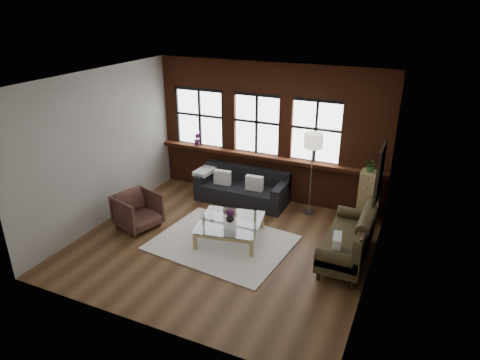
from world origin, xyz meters
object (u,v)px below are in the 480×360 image
at_px(vintage_settee, 348,235).
at_px(floor_lamp, 311,171).
at_px(dark_sofa, 242,186).
at_px(armchair, 138,211).
at_px(coffee_table, 230,230).
at_px(vase, 230,218).
at_px(drawer_chest, 367,197).

xyz_separation_m(vintage_settee, floor_lamp, (-1.13, 1.53, 0.49)).
relative_size(dark_sofa, armchair, 2.59).
relative_size(vintage_settee, coffee_table, 1.58).
bearing_deg(coffee_table, vase, -141.34).
xyz_separation_m(vintage_settee, coffee_table, (-2.25, -0.23, -0.32)).
bearing_deg(drawer_chest, coffee_table, -141.84).
xyz_separation_m(vase, floor_lamp, (1.12, 1.77, 0.52)).
xyz_separation_m(vintage_settee, drawer_chest, (0.09, 1.60, 0.08)).
distance_m(vintage_settee, drawer_chest, 1.60).
bearing_deg(dark_sofa, coffee_table, -73.73).
xyz_separation_m(armchair, drawer_chest, (4.31, 2.17, 0.21)).
relative_size(dark_sofa, vase, 12.66).
bearing_deg(vintage_settee, vase, -174.04).
bearing_deg(vase, floor_lamp, 57.74).
distance_m(coffee_table, drawer_chest, 2.99).
height_order(vintage_settee, coffee_table, vintage_settee).
bearing_deg(drawer_chest, floor_lamp, -176.84).
relative_size(armchair, floor_lamp, 0.41).
relative_size(coffee_table, drawer_chest, 1.04).
distance_m(dark_sofa, coffee_table, 1.75).
relative_size(dark_sofa, coffee_table, 1.75).
bearing_deg(floor_lamp, drawer_chest, 3.16).
relative_size(armchair, drawer_chest, 0.70).
relative_size(vintage_settee, vase, 11.40).
xyz_separation_m(vintage_settee, armchair, (-4.22, -0.57, -0.14)).
distance_m(vintage_settee, coffee_table, 2.28).
height_order(vintage_settee, vase, vintage_settee).
height_order(coffee_table, vase, vase).
bearing_deg(floor_lamp, armchair, -145.78).
xyz_separation_m(vintage_settee, vase, (-2.25, -0.23, -0.03)).
height_order(armchair, vase, armchair).
relative_size(coffee_table, floor_lamp, 0.61).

